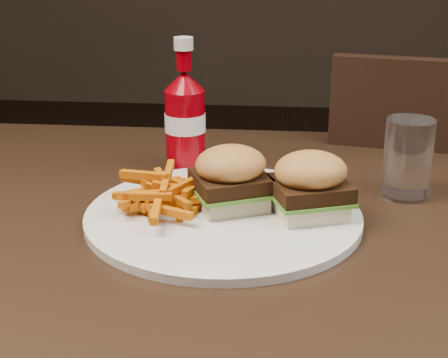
# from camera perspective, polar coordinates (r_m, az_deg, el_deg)

# --- Properties ---
(dining_table) EXTENTS (1.20, 0.80, 0.04)m
(dining_table) POSITION_cam_1_polar(r_m,az_deg,el_deg) (0.84, 2.30, -4.98)
(dining_table) COLOR black
(dining_table) RESTS_ON ground
(chair_far) EXTENTS (0.51, 0.51, 0.04)m
(chair_far) POSITION_cam_1_polar(r_m,az_deg,el_deg) (1.46, 17.25, -7.53)
(chair_far) COLOR black
(chair_far) RESTS_ON ground
(plate) EXTENTS (0.34, 0.34, 0.01)m
(plate) POSITION_cam_1_polar(r_m,az_deg,el_deg) (0.84, -0.06, -3.11)
(plate) COLOR white
(plate) RESTS_ON dining_table
(sandwich_half_a) EXTENTS (0.10, 0.10, 0.02)m
(sandwich_half_a) POSITION_cam_1_polar(r_m,az_deg,el_deg) (0.85, 0.55, -1.69)
(sandwich_half_a) COLOR beige
(sandwich_half_a) RESTS_ON plate
(sandwich_half_b) EXTENTS (0.10, 0.10, 0.02)m
(sandwich_half_b) POSITION_cam_1_polar(r_m,az_deg,el_deg) (0.83, 7.09, -2.28)
(sandwich_half_b) COLOR #F3E7C1
(sandwich_half_b) RESTS_ON plate
(fries_pile) EXTENTS (0.15, 0.15, 0.05)m
(fries_pile) POSITION_cam_1_polar(r_m,az_deg,el_deg) (0.85, -4.55, -0.95)
(fries_pile) COLOR #B53E08
(fries_pile) RESTS_ON plate
(ketchup_bottle) EXTENTS (0.06, 0.06, 0.12)m
(ketchup_bottle) POSITION_cam_1_polar(r_m,az_deg,el_deg) (1.00, -3.24, 4.11)
(ketchup_bottle) COLOR #840009
(ketchup_bottle) RESTS_ON dining_table
(tumbler) EXTENTS (0.08, 0.08, 0.10)m
(tumbler) POSITION_cam_1_polar(r_m,az_deg,el_deg) (0.93, 15.05, 1.83)
(tumbler) COLOR white
(tumbler) RESTS_ON dining_table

